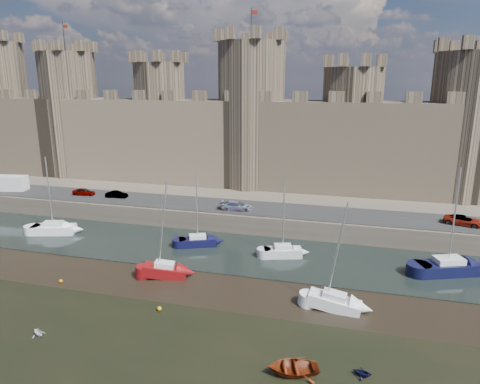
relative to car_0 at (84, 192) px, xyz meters
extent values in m
plane|color=black|center=(20.80, -33.93, -3.08)|extent=(160.00, 160.00, 0.00)
cube|color=black|center=(20.80, -9.93, -3.04)|extent=(160.00, 12.00, 0.08)
cube|color=#4C443A|center=(20.80, 26.07, -1.83)|extent=(160.00, 60.00, 2.50)
cube|color=black|center=(20.80, 0.07, -0.53)|extent=(160.00, 7.00, 0.10)
cube|color=#42382B|center=(20.80, 14.07, 6.42)|extent=(100.00, 9.00, 14.00)
cylinder|color=#42382B|center=(-11.20, 14.07, 10.42)|extent=(10.00, 10.00, 22.00)
cylinder|color=black|center=(-11.20, 14.07, 23.92)|extent=(0.10, 0.10, 5.00)
cube|color=maroon|center=(-10.70, 14.07, 25.72)|extent=(1.00, 0.03, 0.60)
cylinder|color=#42382B|center=(6.80, 14.07, 9.42)|extent=(9.00, 9.00, 20.00)
cylinder|color=#42382B|center=(22.80, 14.07, 10.92)|extent=(11.00, 11.00, 23.00)
cylinder|color=black|center=(22.80, 14.07, 24.92)|extent=(0.10, 0.10, 5.00)
cube|color=maroon|center=(23.30, 14.07, 26.72)|extent=(1.00, 0.03, 0.60)
cylinder|color=#42382B|center=(38.80, 14.07, 8.92)|extent=(9.00, 9.00, 19.00)
cylinder|color=#42382B|center=(54.80, 14.07, 9.92)|extent=(10.00, 10.00, 21.00)
imported|color=gray|center=(0.00, 0.00, 0.00)|extent=(3.49, 1.60, 1.16)
imported|color=gray|center=(5.62, 0.00, -0.04)|extent=(3.35, 1.41, 1.08)
imported|color=gray|center=(24.71, -1.46, 0.05)|extent=(4.51, 2.18, 1.27)
imported|color=gray|center=(52.91, -0.33, 0.03)|extent=(4.80, 3.22, 1.22)
cube|color=silver|center=(-13.32, -0.43, 0.62)|extent=(5.81, 3.19, 2.40)
cube|color=white|center=(2.12, -10.07, -2.44)|extent=(5.82, 3.54, 1.11)
cube|color=silver|center=(2.12, -10.07, -1.64)|extent=(2.74, 2.09, 0.50)
cylinder|color=silver|center=(2.12, -10.07, 2.65)|extent=(0.14, 0.14, 9.08)
cube|color=black|center=(21.93, -9.22, -2.51)|extent=(4.78, 3.36, 0.97)
cube|color=silver|center=(21.93, -9.22, -1.80)|extent=(2.30, 1.90, 0.44)
cylinder|color=silver|center=(21.93, -9.22, 1.96)|extent=(0.14, 0.14, 7.96)
cube|color=silver|center=(32.44, -9.85, -2.50)|extent=(4.57, 2.83, 1.00)
cube|color=silver|center=(32.44, -9.85, -1.77)|extent=(2.15, 1.67, 0.46)
cylinder|color=silver|center=(32.44, -9.85, 2.11)|extent=(0.14, 0.14, 8.21)
cube|color=black|center=(49.73, -9.80, -2.39)|extent=(6.86, 4.63, 1.22)
cube|color=silver|center=(49.73, -9.80, -1.50)|extent=(3.28, 2.65, 0.55)
cylinder|color=silver|center=(49.73, -9.80, 3.22)|extent=(0.14, 0.14, 9.99)
cube|color=maroon|center=(21.63, -17.98, -2.52)|extent=(4.68, 2.75, 1.12)
cube|color=silver|center=(21.63, -17.98, -1.71)|extent=(2.19, 1.64, 0.51)
cylinder|color=silver|center=(21.63, -17.98, 2.61)|extent=(0.14, 0.14, 9.14)
cube|color=white|center=(38.71, -20.01, -2.54)|extent=(4.69, 2.09, 1.08)
cube|color=silver|center=(38.71, -20.01, -1.76)|extent=(2.11, 1.38, 0.49)
cylinder|color=silver|center=(38.71, -20.01, 2.40)|extent=(0.14, 0.14, 8.80)
imported|color=silver|center=(16.45, -30.28, -2.76)|extent=(1.51, 1.43, 0.63)
imported|color=#67220B|center=(36.46, -29.61, -2.71)|extent=(4.26, 3.68, 0.74)
imported|color=black|center=(41.04, -28.64, -2.74)|extent=(1.57, 1.45, 0.67)
sphere|color=orange|center=(12.17, -21.93, -2.89)|extent=(0.38, 0.38, 0.38)
sphere|color=orange|center=(23.98, -24.30, -2.87)|extent=(0.41, 0.41, 0.41)
camera|label=1|loc=(39.51, -54.89, 16.34)|focal=32.00mm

